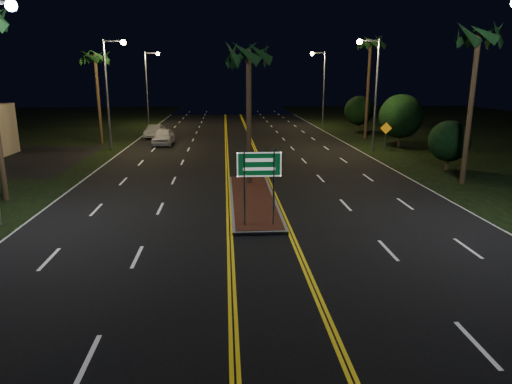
{
  "coord_description": "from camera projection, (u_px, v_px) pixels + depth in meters",
  "views": [
    {
      "loc": [
        -1.36,
        -15.16,
        6.16
      ],
      "look_at": [
        -0.22,
        1.46,
        1.9
      ],
      "focal_mm": 32.0,
      "sensor_mm": 36.0,
      "label": 1
    }
  ],
  "objects": [
    {
      "name": "shrub_far",
      "position": [
        359.0,
        111.0,
        51.4
      ],
      "size": [
        3.24,
        3.24,
        3.96
      ],
      "color": "#382819",
      "rests_on": "ground"
    },
    {
      "name": "shrub_mid",
      "position": [
        401.0,
        116.0,
        39.72
      ],
      "size": [
        3.78,
        3.78,
        4.62
      ],
      "color": "#382819",
      "rests_on": "ground"
    },
    {
      "name": "streetlight_right_mid",
      "position": [
        372.0,
        82.0,
        36.84
      ],
      "size": [
        1.91,
        0.44,
        9.0
      ],
      "color": "gray",
      "rests_on": "ground"
    },
    {
      "name": "streetlight_left_far",
      "position": [
        149.0,
        80.0,
        56.69
      ],
      "size": [
        1.91,
        0.44,
        9.0
      ],
      "color": "gray",
      "rests_on": "ground"
    },
    {
      "name": "shrub_near",
      "position": [
        449.0,
        141.0,
        30.21
      ],
      "size": [
        2.7,
        2.7,
        3.3
      ],
      "color": "#382819",
      "rests_on": "ground"
    },
    {
      "name": "median_island",
      "position": [
        253.0,
        200.0,
        23.02
      ],
      "size": [
        2.25,
        10.25,
        0.17
      ],
      "color": "gray",
      "rests_on": "ground"
    },
    {
      "name": "palm_median",
      "position": [
        249.0,
        54.0,
        24.62
      ],
      "size": [
        2.4,
        2.4,
        8.3
      ],
      "color": "#382819",
      "rests_on": "ground"
    },
    {
      "name": "streetlight_left_mid",
      "position": [
        111.0,
        82.0,
        37.36
      ],
      "size": [
        1.91,
        0.44,
        9.0
      ],
      "color": "gray",
      "rests_on": "ground"
    },
    {
      "name": "car_near",
      "position": [
        163.0,
        135.0,
        41.73
      ],
      "size": [
        2.28,
        5.17,
        1.71
      ],
      "primitive_type": "imported",
      "rotation": [
        0.0,
        0.0,
        -0.02
      ],
      "color": "silver",
      "rests_on": "ground"
    },
    {
      "name": "streetlight_right_far",
      "position": [
        321.0,
        80.0,
        56.17
      ],
      "size": [
        1.91,
        0.44,
        9.0
      ],
      "color": "gray",
      "rests_on": "ground"
    },
    {
      "name": "highway_sign",
      "position": [
        259.0,
        172.0,
        18.38
      ],
      "size": [
        1.8,
        0.08,
        3.2
      ],
      "color": "gray",
      "rests_on": "ground"
    },
    {
      "name": "palm_right_near",
      "position": [
        479.0,
        37.0,
        24.73
      ],
      "size": [
        2.4,
        2.4,
        9.3
      ],
      "color": "#382819",
      "rests_on": "ground"
    },
    {
      "name": "palm_right_far",
      "position": [
        371.0,
        44.0,
        43.85
      ],
      "size": [
        2.4,
        2.4,
        10.3
      ],
      "color": "#382819",
      "rests_on": "ground"
    },
    {
      "name": "palm_left_far",
      "position": [
        95.0,
        57.0,
        40.57
      ],
      "size": [
        2.4,
        2.4,
        8.8
      ],
      "color": "#382819",
      "rests_on": "ground"
    },
    {
      "name": "warning_sign",
      "position": [
        386.0,
        132.0,
        38.7
      ],
      "size": [
        0.96,
        0.2,
        2.32
      ],
      "rotation": [
        0.0,
        0.0,
        -0.17
      ],
      "color": "gray",
      "rests_on": "ground"
    },
    {
      "name": "car_far",
      "position": [
        155.0,
        130.0,
        46.66
      ],
      "size": [
        2.44,
        4.61,
        1.47
      ],
      "primitive_type": "imported",
      "rotation": [
        0.0,
        0.0,
        -0.13
      ],
      "color": "#B9B9C4",
      "rests_on": "ground"
    },
    {
      "name": "ground",
      "position": [
        265.0,
        253.0,
        16.27
      ],
      "size": [
        120.0,
        120.0,
        0.0
      ],
      "primitive_type": "plane",
      "color": "black",
      "rests_on": "ground"
    }
  ]
}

